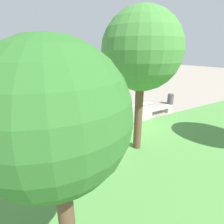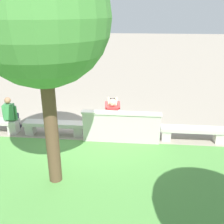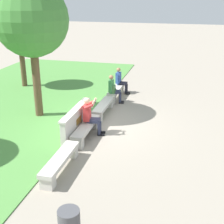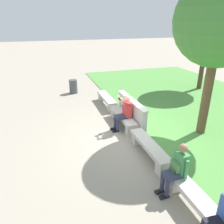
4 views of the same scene
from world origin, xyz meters
The scene contains 13 objects.
ground_plane centered at (0.00, 0.00, 0.00)m, with size 80.00×80.00×0.00m, color gray.
bench_main centered at (-3.33, 0.00, 0.30)m, with size 1.99×0.40×0.45m.
bench_near centered at (-1.11, 0.00, 0.30)m, with size 1.99×0.40×0.45m.
bench_mid centered at (1.11, 0.00, 0.30)m, with size 1.99×0.40×0.45m.
bench_far centered at (3.33, 0.00, 0.30)m, with size 1.99×0.40×0.45m.
backrest_wall_with_plaque centered at (-1.11, 0.34, 0.52)m, with size 2.41×0.24×1.01m.
person_photographer centered at (-0.81, -0.08, 0.74)m, with size 0.50×0.75×1.32m.
person_distant centered at (2.57, -0.07, 0.67)m, with size 0.48×0.70×1.26m.
person_companion centered at (3.98, -0.07, 0.67)m, with size 0.48×0.69×1.26m.
backpack centered at (2.53, -0.05, 0.63)m, with size 0.28×0.24×0.43m.
tree_left_background centered at (-4.26, 5.95, 3.69)m, with size 2.52×2.52×4.97m.
tree_right_background centered at (0.33, 2.44, 3.70)m, with size 2.74×2.74×5.09m.
trash_bin centered at (-5.72, -1.20, 0.38)m, with size 0.44×0.44×0.75m, color #4C4C51.
Camera 4 is at (5.99, -2.71, 3.76)m, focal length 35.00 mm.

